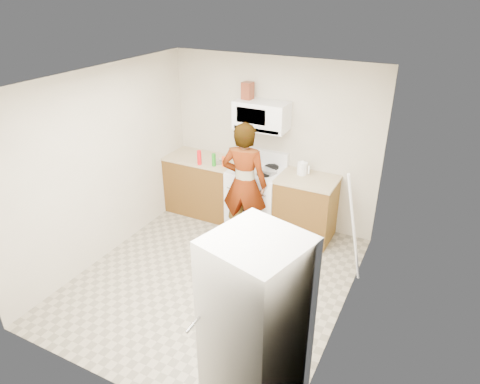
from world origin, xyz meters
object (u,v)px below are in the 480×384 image
Objects in this scene: gas_range at (256,196)px; person at (244,184)px; fridge at (256,327)px; kettle at (302,169)px; microwave at (262,115)px; saucepan at (251,158)px.

gas_range is 0.61m from person.
fridge is 9.71× the size of kettle.
microwave is 4.34× the size of kettle.
person is at bearing -87.53° from microwave.
person is at bearing -86.86° from gas_range.
gas_range is 0.86m from kettle.
microwave is at bearing -95.37° from person.
microwave is at bearing 166.03° from kettle.
gas_range is 1.49× the size of microwave.
gas_range is 6.45× the size of kettle.
person is 10.12× the size of kettle.
person is at bearing -150.02° from kettle.
fridge is (1.30, -2.95, -0.85)m from microwave.
fridge is (1.27, -2.36, -0.04)m from person.
saucepan is at bearing 137.68° from gas_range.
microwave reaches higher than gas_range.
saucepan is at bearing 131.22° from fridge.
kettle is 0.78× the size of saucepan.
kettle reaches higher than saucepan.
fridge is at bearing -63.77° from saucepan.
person is (0.03, -0.46, 0.40)m from gas_range.
microwave is 0.94m from kettle.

